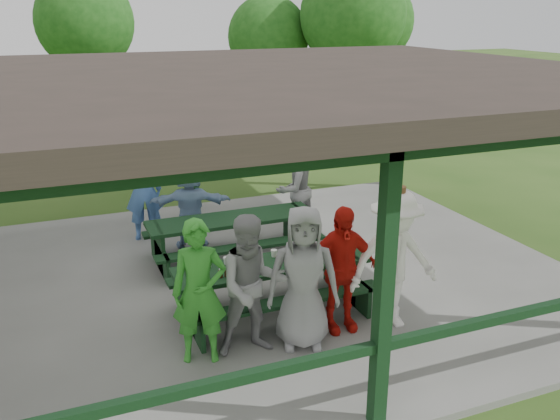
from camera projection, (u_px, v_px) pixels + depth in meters
name	position (u px, v px, depth m)	size (l,w,h in m)	color
ground	(254.00, 282.00, 9.54)	(90.00, 90.00, 0.00)	#2E5219
concrete_slab	(254.00, 279.00, 9.52)	(10.00, 8.00, 0.10)	slate
pavilion_structure	(251.00, 82.00, 8.51)	(10.60, 8.60, 3.24)	black
picnic_table_near	(272.00, 281.00, 8.24)	(2.71, 1.39, 0.75)	black
picnic_table_far	(233.00, 232.00, 10.02)	(2.84, 1.39, 0.75)	black
table_setting	(250.00, 263.00, 8.07)	(2.39, 0.45, 0.10)	white
contestant_green	(199.00, 292.00, 7.00)	(0.65, 0.43, 1.80)	#318F2A
contestant_grey_left	(252.00, 286.00, 7.15)	(0.87, 0.68, 1.79)	gray
contestant_grey_mid	(303.00, 278.00, 7.31)	(0.90, 0.59, 1.85)	gray
contestant_red	(341.00, 269.00, 7.69)	(1.01, 0.42, 1.72)	red
contestant_white_fedora	(394.00, 260.00, 7.73)	(1.30, 0.82, 1.96)	white
spectator_lblue	(190.00, 205.00, 10.45)	(1.44, 0.46, 1.55)	#84A4CC
spectator_blue	(143.00, 190.00, 10.78)	(0.68, 0.45, 1.87)	#436BAF
spectator_grey	(294.00, 189.00, 11.04)	(0.85, 0.67, 1.76)	gray
pickup_truck	(213.00, 131.00, 17.70)	(2.29, 4.97, 1.38)	silver
farm_trailer	(52.00, 150.00, 15.56)	(3.75, 1.72, 1.31)	#1B5199
tree_left	(85.00, 22.00, 21.30)	(3.50, 3.50, 5.47)	black
tree_mid	(269.00, 37.00, 21.85)	(3.00, 3.00, 4.68)	black
tree_right	(353.00, 16.00, 20.67)	(3.72, 3.72, 5.81)	black
tree_far_right	(371.00, 22.00, 24.23)	(3.46, 3.46, 5.41)	black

